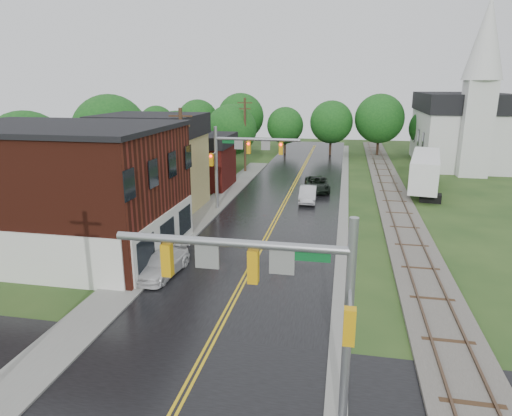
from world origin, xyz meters
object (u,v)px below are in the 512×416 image
(utility_pole_c, at_px, (245,134))
(semi_trailer, at_px, (425,170))
(traffic_signal_near, at_px, (278,285))
(pickup_white, at_px, (162,264))
(tree_left_e, at_px, (232,131))
(tree_left_a, at_px, (28,155))
(tree_left_c, at_px, (178,138))
(suv_dark, at_px, (317,184))
(sedan_silver, at_px, (308,194))
(church, at_px, (462,121))
(traffic_signal_far, at_px, (240,153))
(brick_building, at_px, (61,190))
(utility_pole_b, at_px, (183,165))
(tree_left_b, at_px, (112,135))

(utility_pole_c, bearing_deg, semi_trailer, -18.18)
(traffic_signal_near, bearing_deg, pickup_white, 128.05)
(utility_pole_c, bearing_deg, tree_left_e, 137.16)
(tree_left_a, relative_size, semi_trailer, 0.72)
(tree_left_c, relative_size, suv_dark, 1.48)
(sedan_silver, distance_m, pickup_white, 19.58)
(utility_pole_c, height_order, suv_dark, utility_pole_c)
(traffic_signal_near, xyz_separation_m, suv_dark, (-0.85, 33.42, -4.25))
(church, relative_size, semi_trailer, 1.66)
(traffic_signal_far, relative_size, sedan_silver, 1.68)
(suv_dark, bearing_deg, brick_building, -133.74)
(utility_pole_c, relative_size, tree_left_e, 1.10)
(utility_pole_b, height_order, tree_left_c, utility_pole_b)
(tree_left_e, bearing_deg, tree_left_c, -129.81)
(utility_pole_b, bearing_deg, tree_left_e, 94.90)
(sedan_silver, bearing_deg, tree_left_a, -159.67)
(tree_left_a, relative_size, suv_dark, 1.68)
(tree_left_a, height_order, tree_left_c, tree_left_a)
(utility_pole_b, height_order, tree_left_e, utility_pole_b)
(tree_left_b, distance_m, suv_dark, 21.36)
(church, height_order, sedan_silver, church)
(traffic_signal_far, relative_size, tree_left_e, 0.90)
(brick_building, xyz_separation_m, utility_pole_b, (5.68, 7.00, 0.57))
(utility_pole_c, bearing_deg, brick_building, -101.09)
(traffic_signal_near, xyz_separation_m, tree_left_b, (-21.32, 29.90, 0.75))
(utility_pole_b, xyz_separation_m, suv_dark, (9.42, 13.42, -4.00))
(traffic_signal_near, xyz_separation_m, utility_pole_c, (-10.27, 42.00, -0.25))
(utility_pole_c, bearing_deg, tree_left_b, -132.39)
(traffic_signal_near, distance_m, utility_pole_c, 43.24)
(tree_left_c, relative_size, sedan_silver, 1.75)
(church, xyz_separation_m, semi_trailer, (-6.71, -16.33, -3.60))
(traffic_signal_near, bearing_deg, suv_dark, 91.46)
(traffic_signal_near, height_order, tree_left_e, tree_left_e)
(sedan_silver, relative_size, semi_trailer, 0.36)
(suv_dark, xyz_separation_m, sedan_silver, (-0.56, -4.51, 0.00))
(tree_left_b, relative_size, sedan_silver, 2.22)
(utility_pole_b, bearing_deg, suv_dark, 54.93)
(traffic_signal_far, distance_m, tree_left_c, 16.56)
(traffic_signal_far, bearing_deg, tree_left_c, 128.82)
(brick_building, relative_size, semi_trailer, 1.19)
(utility_pole_c, bearing_deg, traffic_signal_far, -78.91)
(tree_left_a, relative_size, pickup_white, 1.91)
(utility_pole_c, distance_m, suv_dark, 13.36)
(traffic_signal_far, xyz_separation_m, tree_left_a, (-16.38, -5.10, 0.14))
(tree_left_c, distance_m, pickup_white, 29.04)
(traffic_signal_far, bearing_deg, traffic_signal_near, -74.48)
(traffic_signal_far, distance_m, utility_pole_c, 17.33)
(brick_building, distance_m, traffic_signal_near, 20.60)
(tree_left_c, distance_m, tree_left_e, 7.82)
(utility_pole_c, distance_m, tree_left_c, 8.16)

